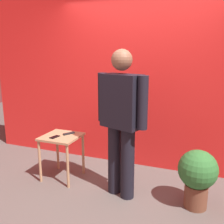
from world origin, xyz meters
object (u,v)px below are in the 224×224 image
object	(u,v)px
standing_person	(121,117)
tv_remote	(69,133)
potted_plant	(197,174)
cell_phone	(55,137)
side_table	(62,143)

from	to	relation	value
standing_person	tv_remote	bearing A→B (deg)	165.88
standing_person	potted_plant	bearing A→B (deg)	3.05
cell_phone	potted_plant	xyz separation A→B (m)	(1.85, 0.02, -0.22)
tv_remote	potted_plant	bearing A→B (deg)	25.32
potted_plant	standing_person	bearing A→B (deg)	-176.95
tv_remote	potted_plant	distance (m)	1.76
standing_person	cell_phone	bearing A→B (deg)	178.52
side_table	cell_phone	bearing A→B (deg)	-114.99
standing_person	tv_remote	distance (m)	0.95
side_table	tv_remote	world-z (taller)	tv_remote
potted_plant	cell_phone	bearing A→B (deg)	-179.30
side_table	cell_phone	distance (m)	0.15
cell_phone	potted_plant	world-z (taller)	potted_plant
standing_person	potted_plant	xyz separation A→B (m)	(0.89, 0.05, -0.59)
standing_person	potted_plant	size ratio (longest dim) A/B	2.59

